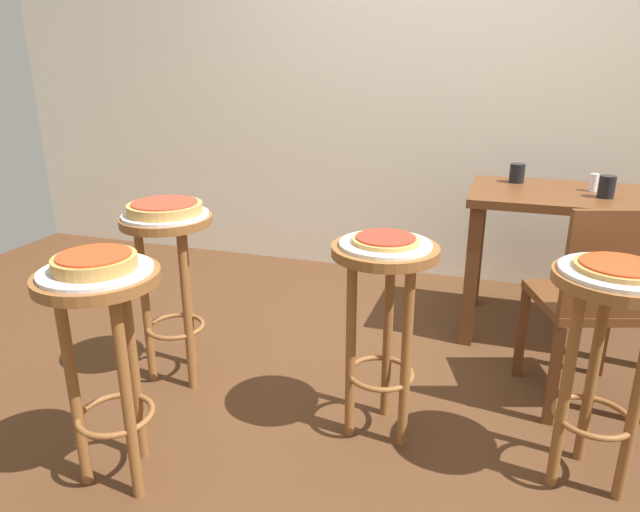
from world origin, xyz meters
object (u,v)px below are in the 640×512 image
(serving_plate_foreground, at_px, (96,271))
(serving_plate_rear, at_px, (166,215))
(stool_foreground, at_px, (105,333))
(serving_plate_middle, at_px, (619,272))
(dining_table, at_px, (572,219))
(cup_near_edge, at_px, (607,187))
(stool_rear, at_px, (170,263))
(wooden_chair, at_px, (598,300))
(pizza_rear, at_px, (165,208))
(pizza_middle, at_px, (620,267))
(stool_leftside, at_px, (383,300))
(serving_plate_leftside, at_px, (385,244))
(pizza_leftside, at_px, (386,240))
(pizza_foreground, at_px, (95,262))
(condiment_shaker, at_px, (594,182))
(cup_far_edge, at_px, (517,173))
(stool_middle, at_px, (607,335))

(serving_plate_foreground, relative_size, serving_plate_rear, 0.95)
(stool_foreground, relative_size, serving_plate_middle, 2.19)
(dining_table, relative_size, cup_near_edge, 9.54)
(serving_plate_foreground, xyz_separation_m, stool_rear, (-0.16, 0.63, -0.21))
(stool_foreground, xyz_separation_m, wooden_chair, (1.51, 0.93, -0.07))
(stool_rear, bearing_deg, serving_plate_middle, -5.64)
(stool_rear, relative_size, pizza_rear, 2.47)
(wooden_chair, bearing_deg, serving_plate_foreground, -148.21)
(stool_foreground, distance_m, pizza_middle, 1.55)
(pizza_rear, bearing_deg, stool_rear, -90.00)
(stool_leftside, xyz_separation_m, serving_plate_leftside, (0.00, 0.00, 0.21))
(pizza_middle, relative_size, pizza_leftside, 1.10)
(pizza_foreground, height_order, stool_rear, pizza_foreground)
(stool_rear, distance_m, serving_plate_rear, 0.21)
(serving_plate_foreground, xyz_separation_m, wooden_chair, (1.51, 0.93, -0.28))
(serving_plate_foreground, distance_m, condiment_shaker, 2.26)
(pizza_foreground, height_order, pizza_middle, pizza_foreground)
(stool_foreground, xyz_separation_m, pizza_middle, (1.47, 0.47, 0.22))
(pizza_middle, height_order, pizza_rear, pizza_rear)
(stool_rear, xyz_separation_m, condiment_shaker, (1.69, 1.04, 0.24))
(stool_rear, xyz_separation_m, serving_plate_rear, (0.00, 0.00, 0.21))
(serving_plate_rear, xyz_separation_m, cup_far_edge, (1.35, 1.14, 0.04))
(stool_middle, relative_size, pizza_rear, 2.47)
(stool_leftside, bearing_deg, condiment_shaker, 56.17)
(serving_plate_rear, bearing_deg, serving_plate_foreground, -75.36)
(cup_far_edge, bearing_deg, wooden_chair, -68.67)
(stool_rear, bearing_deg, pizza_foreground, -75.36)
(pizza_foreground, xyz_separation_m, cup_far_edge, (1.18, 1.77, 0.01))
(stool_middle, height_order, pizza_leftside, pizza_leftside)
(stool_foreground, bearing_deg, serving_plate_leftside, 34.32)
(serving_plate_foreground, distance_m, serving_plate_rear, 0.65)
(stool_leftside, height_order, dining_table, same)
(serving_plate_foreground, distance_m, wooden_chair, 1.80)
(serving_plate_leftside, relative_size, serving_plate_rear, 0.91)
(pizza_foreground, xyz_separation_m, stool_leftside, (0.76, 0.52, -0.23))
(pizza_foreground, relative_size, cup_far_edge, 2.50)
(pizza_leftside, bearing_deg, stool_rear, 173.28)
(serving_plate_leftside, distance_m, dining_table, 1.29)
(serving_plate_leftside, height_order, condiment_shaker, condiment_shaker)
(pizza_leftside, distance_m, pizza_rear, 0.93)
(stool_rear, bearing_deg, stool_foreground, -75.36)
(stool_rear, bearing_deg, stool_leftside, -6.72)
(pizza_leftside, height_order, cup_far_edge, cup_far_edge)
(cup_near_edge, bearing_deg, serving_plate_leftside, -128.51)
(serving_plate_leftside, xyz_separation_m, pizza_rear, (-0.92, 0.11, 0.03))
(serving_plate_middle, bearing_deg, stool_middle, 180.00)
(stool_rear, height_order, cup_far_edge, cup_far_edge)
(stool_foreground, bearing_deg, pizza_rear, 104.64)
(pizza_rear, bearing_deg, stool_leftside, -6.72)
(stool_middle, xyz_separation_m, stool_leftside, (-0.71, 0.05, 0.00))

